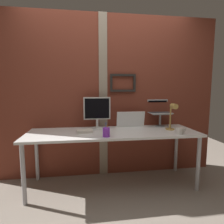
{
  "coord_description": "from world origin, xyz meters",
  "views": [
    {
      "loc": [
        -0.32,
        -2.45,
        1.32
      ],
      "look_at": [
        0.05,
        0.05,
        1.0
      ],
      "focal_mm": 29.83,
      "sensor_mm": 36.0,
      "label": 1
    }
  ],
  "objects_px": {
    "whiteboard_panel": "(131,119)",
    "pen_cup": "(106,132)",
    "laptop": "(159,109)",
    "desk_lamp": "(172,114)",
    "monitor": "(97,110)",
    "coffee_mug": "(180,131)"
  },
  "relations": [
    {
      "from": "whiteboard_panel",
      "to": "pen_cup",
      "type": "bearing_deg",
      "value": -129.46
    },
    {
      "from": "laptop",
      "to": "whiteboard_panel",
      "type": "distance_m",
      "value": 0.47
    },
    {
      "from": "whiteboard_panel",
      "to": "desk_lamp",
      "type": "xyz_separation_m",
      "value": [
        0.5,
        -0.31,
        0.12
      ]
    },
    {
      "from": "laptop",
      "to": "desk_lamp",
      "type": "relative_size",
      "value": 0.88
    },
    {
      "from": "monitor",
      "to": "coffee_mug",
      "type": "bearing_deg",
      "value": -25.9
    },
    {
      "from": "monitor",
      "to": "pen_cup",
      "type": "bearing_deg",
      "value": -81.23
    },
    {
      "from": "whiteboard_panel",
      "to": "monitor",
      "type": "bearing_deg",
      "value": -177.03
    },
    {
      "from": "monitor",
      "to": "desk_lamp",
      "type": "height_order",
      "value": "monitor"
    },
    {
      "from": "whiteboard_panel",
      "to": "coffee_mug",
      "type": "bearing_deg",
      "value": -45.4
    },
    {
      "from": "desk_lamp",
      "to": "pen_cup",
      "type": "bearing_deg",
      "value": -167.67
    },
    {
      "from": "whiteboard_panel",
      "to": "coffee_mug",
      "type": "relative_size",
      "value": 3.43
    },
    {
      "from": "pen_cup",
      "to": "desk_lamp",
      "type": "bearing_deg",
      "value": 12.33
    },
    {
      "from": "monitor",
      "to": "desk_lamp",
      "type": "xyz_separation_m",
      "value": [
        1.0,
        -0.29,
        -0.03
      ]
    },
    {
      "from": "laptop",
      "to": "pen_cup",
      "type": "distance_m",
      "value": 1.06
    },
    {
      "from": "monitor",
      "to": "pen_cup",
      "type": "distance_m",
      "value": 0.54
    },
    {
      "from": "monitor",
      "to": "laptop",
      "type": "relative_size",
      "value": 1.37
    },
    {
      "from": "monitor",
      "to": "laptop",
      "type": "bearing_deg",
      "value": 4.27
    },
    {
      "from": "desk_lamp",
      "to": "pen_cup",
      "type": "relative_size",
      "value": 2.16
    },
    {
      "from": "desk_lamp",
      "to": "pen_cup",
      "type": "xyz_separation_m",
      "value": [
        -0.92,
        -0.2,
        -0.18
      ]
    },
    {
      "from": "laptop",
      "to": "whiteboard_panel",
      "type": "relative_size",
      "value": 0.78
    },
    {
      "from": "desk_lamp",
      "to": "coffee_mug",
      "type": "xyz_separation_m",
      "value": [
        0.01,
        -0.2,
        -0.19
      ]
    },
    {
      "from": "whiteboard_panel",
      "to": "desk_lamp",
      "type": "bearing_deg",
      "value": -32.14
    }
  ]
}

